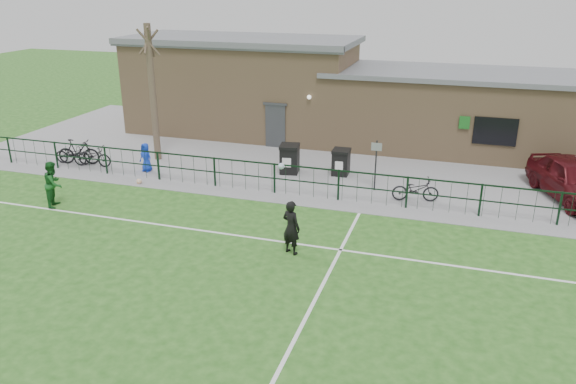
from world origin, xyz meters
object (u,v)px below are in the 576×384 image
(sign_post, at_px, (376,166))
(bicycle_c, at_px, (92,156))
(wheelie_bin_left, at_px, (290,160))
(ball_ground, at_px, (139,181))
(wheelie_bin_right, at_px, (341,163))
(car_maroon, at_px, (574,179))
(outfield_player, at_px, (54,184))
(bicycle_b, at_px, (79,152))
(bicycle_e, at_px, (415,189))
(bare_tree, at_px, (153,94))
(bicycle_a, at_px, (73,154))
(spectator_child, at_px, (146,157))

(sign_post, relative_size, bicycle_c, 1.14)
(wheelie_bin_left, xyz_separation_m, ball_ground, (-5.36, -3.18, -0.47))
(wheelie_bin_right, distance_m, ball_ground, 8.31)
(car_maroon, height_order, outfield_player, outfield_player)
(bicycle_b, distance_m, bicycle_e, 14.66)
(wheelie_bin_left, relative_size, wheelie_bin_right, 1.12)
(bicycle_c, relative_size, bicycle_e, 1.03)
(bicycle_c, bearing_deg, bare_tree, -56.47)
(bicycle_c, distance_m, outfield_player, 4.55)
(outfield_player, bearing_deg, wheelie_bin_left, -68.82)
(wheelie_bin_left, distance_m, car_maroon, 10.94)
(bare_tree, height_order, bicycle_e, bare_tree)
(bare_tree, distance_m, bicycle_c, 3.80)
(bicycle_a, distance_m, bicycle_e, 14.94)
(bicycle_b, bearing_deg, bare_tree, -71.87)
(bicycle_b, bearing_deg, bicycle_e, -102.51)
(wheelie_bin_left, relative_size, bicycle_a, 0.66)
(wheelie_bin_left, xyz_separation_m, bicycle_e, (5.41, -1.72, -0.12))
(bare_tree, relative_size, wheelie_bin_right, 5.96)
(bicycle_a, bearing_deg, wheelie_bin_right, -84.05)
(bicycle_c, bearing_deg, wheelie_bin_left, -84.53)
(bare_tree, height_order, bicycle_c, bare_tree)
(wheelie_bin_right, bearing_deg, outfield_player, -146.28)
(sign_post, bearing_deg, bare_tree, 174.04)
(car_maroon, distance_m, outfield_player, 19.00)
(outfield_player, bearing_deg, wheelie_bin_right, -74.45)
(bicycle_c, xyz_separation_m, spectator_child, (2.61, 0.14, 0.16))
(wheelie_bin_right, relative_size, bicycle_b, 0.54)
(wheelie_bin_left, bearing_deg, bicycle_e, -26.84)
(bicycle_c, height_order, spectator_child, spectator_child)
(wheelie_bin_left, relative_size, sign_post, 0.56)
(bare_tree, height_order, spectator_child, bare_tree)
(bicycle_a, relative_size, bicycle_b, 0.90)
(bicycle_b, distance_m, bicycle_c, 0.77)
(bicycle_b, distance_m, outfield_player, 4.94)
(bicycle_a, bearing_deg, bare_tree, -65.59)
(bare_tree, xyz_separation_m, spectator_child, (0.43, -1.70, -2.36))
(wheelie_bin_left, distance_m, outfield_player, 9.28)
(bicycle_c, bearing_deg, ball_ground, -119.83)
(outfield_player, bearing_deg, bicycle_e, -90.54)
(wheelie_bin_right, height_order, spectator_child, spectator_child)
(car_maroon, relative_size, outfield_player, 2.75)
(car_maroon, distance_m, bicycle_a, 20.57)
(bicycle_a, bearing_deg, bicycle_e, -94.45)
(bare_tree, relative_size, bicycle_e, 3.52)
(bicycle_a, height_order, spectator_child, spectator_child)
(bicycle_e, bearing_deg, sign_post, 55.32)
(car_maroon, distance_m, bicycle_b, 20.29)
(sign_post, xyz_separation_m, bicycle_a, (-13.33, -0.73, -0.55))
(bicycle_a, xyz_separation_m, bicycle_b, (0.28, 0.05, 0.12))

